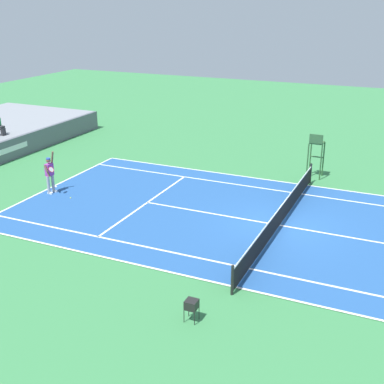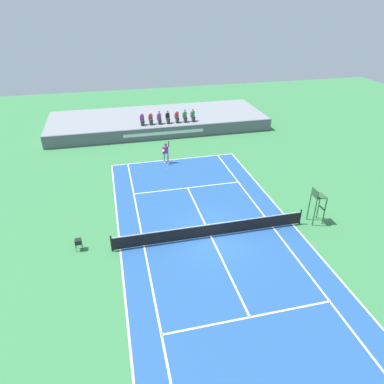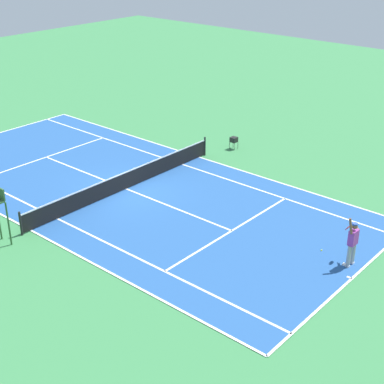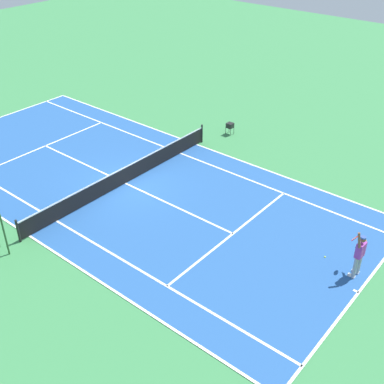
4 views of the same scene
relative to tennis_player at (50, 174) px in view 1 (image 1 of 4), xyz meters
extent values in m
plane|color=#387F47|center=(0.79, -11.38, -0.99)|extent=(80.00, 80.00, 0.00)
cube|color=#235193|center=(0.79, -11.38, -0.98)|extent=(10.98, 23.78, 0.02)
cube|color=white|center=(0.79, 0.51, -0.97)|extent=(10.98, 0.10, 0.01)
cube|color=white|center=(-4.70, -11.38, -0.97)|extent=(0.10, 23.78, 0.01)
cube|color=white|center=(6.28, -11.38, -0.97)|extent=(0.10, 23.78, 0.01)
cube|color=white|center=(-3.32, -11.38, -0.97)|extent=(0.10, 23.78, 0.01)
cube|color=white|center=(4.90, -11.38, -0.97)|extent=(0.10, 23.78, 0.01)
cube|color=white|center=(0.79, -4.98, -0.97)|extent=(8.22, 0.10, 0.01)
cube|color=white|center=(0.79, -11.38, -0.97)|extent=(0.10, 12.80, 0.01)
cube|color=white|center=(0.79, 0.41, -0.97)|extent=(0.10, 0.20, 0.01)
cylinder|color=black|center=(-5.15, -11.38, -0.46)|extent=(0.10, 0.10, 1.07)
cylinder|color=black|center=(6.73, -11.38, -0.46)|extent=(0.10, 0.10, 1.07)
cube|color=black|center=(0.79, -11.38, -0.51)|extent=(11.78, 0.02, 0.84)
cube|color=white|center=(0.79, -11.38, -0.09)|extent=(11.78, 0.03, 0.06)
cylinder|color=#4C4C51|center=(4.32, 6.94, 0.46)|extent=(0.04, 0.04, 0.38)
cube|color=#2D2D33|center=(4.15, 6.99, 0.76)|extent=(0.34, 0.44, 0.16)
cube|color=#2D2D33|center=(4.15, 6.79, 0.49)|extent=(0.30, 0.14, 0.44)
cylinder|color=#9E9EA3|center=(0.17, 0.01, -0.53)|extent=(0.15, 0.15, 0.92)
cylinder|color=#9E9EA3|center=(-0.15, 0.02, -0.53)|extent=(0.15, 0.15, 0.92)
cube|color=white|center=(0.16, -0.05, -0.94)|extent=(0.13, 0.29, 0.10)
cube|color=white|center=(-0.16, -0.04, -0.94)|extent=(0.13, 0.29, 0.10)
cube|color=purple|center=(0.01, 0.02, 0.23)|extent=(0.41, 0.26, 0.60)
sphere|color=brown|center=(0.01, 0.02, 0.70)|extent=(0.22, 0.22, 0.22)
cylinder|color=#2D4CA8|center=(0.01, 0.02, 0.79)|extent=(0.21, 0.21, 0.06)
cylinder|color=brown|center=(0.27, -0.03, 0.79)|extent=(0.10, 0.22, 0.61)
cylinder|color=brown|center=(-0.26, -0.07, 0.25)|extent=(0.11, 0.33, 0.56)
cylinder|color=black|center=(-0.30, -0.19, 0.12)|extent=(0.05, 0.19, 0.25)
torus|color=red|center=(-0.30, -0.37, 0.38)|extent=(0.31, 0.21, 0.26)
cylinder|color=silver|center=(-0.30, -0.37, 0.38)|extent=(0.28, 0.17, 0.22)
sphere|color=#D1E533|center=(-0.24, -1.32, -0.96)|extent=(0.07, 0.07, 0.07)
cylinder|color=#2D562D|center=(8.17, -11.03, -0.04)|extent=(0.07, 0.07, 1.90)
cylinder|color=#2D562D|center=(8.17, -11.73, -0.04)|extent=(0.07, 0.07, 1.90)
cylinder|color=#2D562D|center=(7.47, -11.03, -0.04)|extent=(0.07, 0.07, 1.90)
cylinder|color=#2D562D|center=(7.47, -11.73, -0.04)|extent=(0.07, 0.07, 1.90)
cube|color=#2D562D|center=(7.82, -11.38, 0.94)|extent=(0.70, 0.70, 0.06)
cube|color=#2D562D|center=(7.47, -11.38, 1.21)|extent=(0.06, 0.70, 0.48)
cube|color=#2D562D|center=(8.14, -11.38, 0.05)|extent=(0.10, 0.70, 0.04)
cube|color=black|center=(-7.00, -10.77, -0.43)|extent=(0.36, 0.36, 0.28)
cylinder|color=black|center=(-7.17, -10.94, -0.78)|extent=(0.02, 0.02, 0.42)
cylinder|color=black|center=(-6.83, -10.94, -0.78)|extent=(0.02, 0.02, 0.42)
cylinder|color=black|center=(-7.17, -10.60, -0.78)|extent=(0.02, 0.02, 0.42)
cylinder|color=black|center=(-6.83, -10.60, -0.78)|extent=(0.02, 0.02, 0.42)
ellipsoid|color=#D1E533|center=(-7.00, -10.77, -0.35)|extent=(0.30, 0.30, 0.12)
camera|label=1|loc=(-18.83, -16.11, 7.98)|focal=47.93mm
camera|label=2|loc=(-4.45, -28.17, 11.97)|focal=33.05mm
camera|label=3|loc=(18.10, 7.74, 10.88)|focal=54.47mm
camera|label=4|loc=(14.62, 4.20, 11.38)|focal=46.17mm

